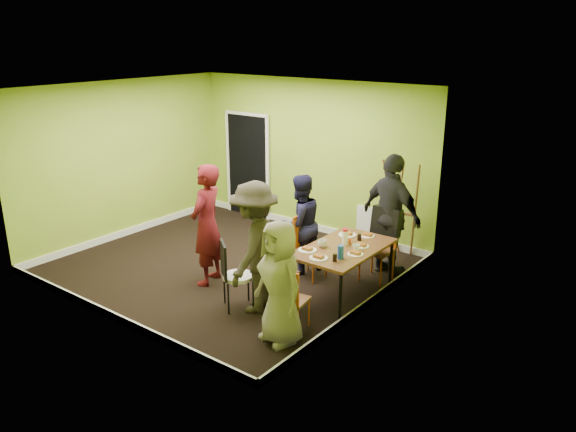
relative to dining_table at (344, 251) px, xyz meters
The scene contains 28 objects.
ground 2.15m from the dining_table, behind, with size 5.00×5.00×0.00m, color black.
room_walls 2.08m from the dining_table, behind, with size 5.04×4.54×2.82m.
dining_table is the anchor object (origin of this frame).
chair_left_far 0.87m from the dining_table, 162.13° to the left, with size 0.41×0.41×0.97m.
chair_left_near 0.98m from the dining_table, 131.23° to the right, with size 0.42×0.41×0.98m.
chair_back_end 0.97m from the dining_table, 83.22° to the left, with size 0.46×0.54×1.09m.
chair_front_end 1.24m from the dining_table, 90.33° to the right, with size 0.40×0.40×0.85m.
chair_bentwood 1.56m from the dining_table, 129.88° to the right, with size 0.52×0.52×0.96m.
easel 1.78m from the dining_table, 90.72° to the left, with size 0.66×0.62×1.65m.
plate_near_left 0.49m from the dining_table, 115.57° to the left, with size 0.26×0.26×0.01m, color white.
plate_near_right 0.53m from the dining_table, 128.42° to the right, with size 0.26×0.26×0.01m, color white.
plate_far_back 0.58m from the dining_table, 85.20° to the left, with size 0.21×0.21×0.01m, color white.
plate_far_front 0.56m from the dining_table, 94.99° to the right, with size 0.25×0.25×0.01m, color white.
plate_wall_back 0.25m from the dining_table, 41.91° to the left, with size 0.22×0.22×0.01m, color white.
plate_wall_front 0.31m from the dining_table, 28.24° to the right, with size 0.22×0.22×0.01m, color white.
thermos 0.18m from the dining_table, 113.80° to the left, with size 0.08×0.08×0.20m, color white.
blue_bottle 0.45m from the dining_table, 64.23° to the right, with size 0.08×0.08×0.18m, color #1641A8.
orange_bottle 0.18m from the dining_table, 89.02° to the left, with size 0.04×0.04×0.08m, color #D55B14.
glass_mid 0.25m from the dining_table, 118.60° to the left, with size 0.07×0.07×0.10m, color black.
glass_back 0.37m from the dining_table, 83.74° to the left, with size 0.06×0.06×0.10m, color black.
glass_front 0.55m from the dining_table, 70.91° to the right, with size 0.06×0.06×0.10m, color black.
cup_a 0.31m from the dining_table, 142.85° to the right, with size 0.13×0.13×0.10m, color white.
cup_b 0.24m from the dining_table, ahead, with size 0.10×0.10×0.09m, color white.
person_standing 2.02m from the dining_table, 156.77° to the right, with size 0.66×0.43×1.81m, color #4F0D13.
person_left_far 1.08m from the dining_table, 160.24° to the left, with size 0.75×0.59×1.55m, color #171535.
person_left_near 1.28m from the dining_table, 126.12° to the right, with size 1.15×0.66×1.77m, color #2B251C.
person_back_end 1.16m from the dining_table, 82.76° to the left, with size 1.10×0.46×1.89m, color black.
person_front_end 1.48m from the dining_table, 88.83° to the right, with size 0.75×0.49×1.53m, color gray.
Camera 1 is at (5.78, -6.06, 3.58)m, focal length 35.00 mm.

